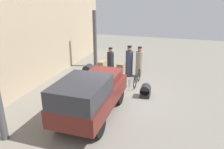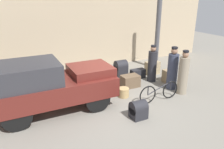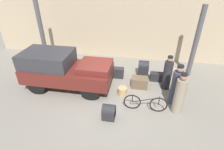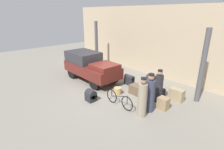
% 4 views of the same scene
% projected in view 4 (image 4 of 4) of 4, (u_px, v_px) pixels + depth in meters
% --- Properties ---
extents(ground_plane, '(30.00, 30.00, 0.00)m').
position_uv_depth(ground_plane, '(107.00, 91.00, 9.62)').
color(ground_plane, gray).
extents(station_building_facade, '(16.00, 0.15, 4.50)m').
position_uv_depth(station_building_facade, '(153.00, 42.00, 11.45)').
color(station_building_facade, tan).
rests_on(station_building_facade, ground).
extents(canopy_pillar_left, '(0.23, 0.23, 3.47)m').
position_uv_depth(canopy_pillar_left, '(96.00, 45.00, 13.40)').
color(canopy_pillar_left, '#4C4C51').
rests_on(canopy_pillar_left, ground).
extents(canopy_pillar_right, '(0.23, 0.23, 3.47)m').
position_uv_depth(canopy_pillar_right, '(202.00, 67.00, 7.93)').
color(canopy_pillar_right, '#4C4C51').
rests_on(canopy_pillar_right, ground).
extents(truck, '(3.90, 1.68, 1.70)m').
position_uv_depth(truck, '(90.00, 65.00, 10.90)').
color(truck, black).
rests_on(truck, ground).
extents(bicycle, '(1.65, 0.04, 0.71)m').
position_uv_depth(bicycle, '(119.00, 99.00, 7.93)').
color(bicycle, black).
rests_on(bicycle, ground).
extents(wicker_basket, '(0.41, 0.41, 0.34)m').
position_uv_depth(wicker_basket, '(118.00, 91.00, 9.21)').
color(wicker_basket, tan).
rests_on(wicker_basket, ground).
extents(porter_carrying_trunk, '(0.38, 0.38, 1.60)m').
position_uv_depth(porter_carrying_trunk, '(159.00, 87.00, 8.25)').
color(porter_carrying_trunk, '#232328').
rests_on(porter_carrying_trunk, ground).
extents(porter_lifting_near_truck, '(0.37, 0.37, 1.70)m').
position_uv_depth(porter_lifting_near_truck, '(142.00, 99.00, 7.05)').
color(porter_lifting_near_truck, gray).
rests_on(porter_lifting_near_truck, ground).
extents(porter_standing_middle, '(0.41, 0.41, 1.72)m').
position_uv_depth(porter_standing_middle, '(150.00, 94.00, 7.43)').
color(porter_standing_middle, '#33384C').
rests_on(porter_standing_middle, ground).
extents(trunk_umber_medium, '(0.47, 0.43, 0.58)m').
position_uv_depth(trunk_umber_medium, '(91.00, 95.00, 8.44)').
color(trunk_umber_medium, '#232328').
rests_on(trunk_umber_medium, ground).
extents(trunk_large_brown, '(0.68, 0.37, 0.60)m').
position_uv_depth(trunk_large_brown, '(176.00, 95.00, 8.46)').
color(trunk_large_brown, '#9E8966').
rests_on(trunk_large_brown, ground).
extents(suitcase_small_leather, '(0.67, 0.33, 0.41)m').
position_uv_depth(suitcase_small_leather, '(158.00, 91.00, 9.03)').
color(suitcase_small_leather, '#232328').
rests_on(suitcase_small_leather, ground).
extents(trunk_barrel_dark, '(0.60, 0.27, 0.61)m').
position_uv_depth(trunk_barrel_dark, '(129.00, 80.00, 10.31)').
color(trunk_barrel_dark, '#232328').
rests_on(trunk_barrel_dark, ground).
extents(suitcase_tan_flat, '(0.52, 0.49, 0.84)m').
position_uv_depth(suitcase_tan_flat, '(151.00, 82.00, 9.66)').
color(suitcase_tan_flat, '#232328').
rests_on(suitcase_tan_flat, ground).
extents(suitcase_black_upright, '(0.73, 0.49, 0.49)m').
position_uv_depth(suitcase_black_upright, '(137.00, 90.00, 9.14)').
color(suitcase_black_upright, brown).
rests_on(suitcase_black_upright, ground).
extents(trunk_wicker_pale, '(0.45, 0.39, 0.54)m').
position_uv_depth(trunk_wicker_pale, '(163.00, 103.00, 7.73)').
color(trunk_wicker_pale, '#937A56').
rests_on(trunk_wicker_pale, ground).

